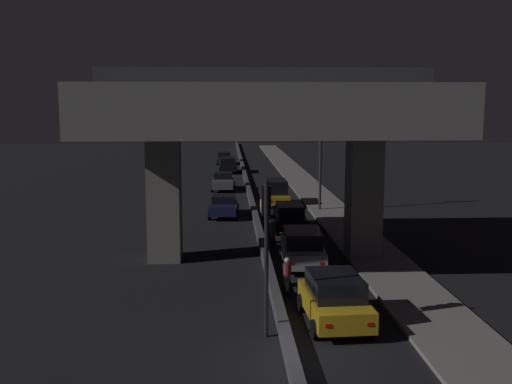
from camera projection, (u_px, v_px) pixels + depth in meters
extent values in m
plane|color=black|center=(291.00, 364.00, 17.46)|extent=(200.00, 200.00, 0.00)
cube|color=#4C4C51|center=(248.00, 189.00, 52.01)|extent=(0.36, 126.00, 0.45)
cube|color=gray|center=(323.00, 203.00, 45.38)|extent=(2.94, 126.00, 0.16)
cube|color=gray|center=(164.00, 197.00, 28.73)|extent=(1.54, 1.73, 6.12)
cube|color=gray|center=(364.00, 196.00, 29.19)|extent=(1.54, 1.73, 6.12)
cube|color=gray|center=(265.00, 110.00, 28.35)|extent=(15.97, 12.09, 2.19)
cube|color=#333335|center=(265.00, 77.00, 28.13)|extent=(15.97, 0.40, 0.90)
cylinder|color=black|center=(266.00, 260.00, 19.11)|extent=(0.14, 0.14, 5.13)
cube|color=black|center=(266.00, 201.00, 19.01)|extent=(0.30, 0.28, 0.95)
sphere|color=red|center=(266.00, 191.00, 19.11)|extent=(0.18, 0.18, 0.18)
sphere|color=black|center=(266.00, 200.00, 19.16)|extent=(0.18, 0.18, 0.18)
sphere|color=black|center=(266.00, 209.00, 19.20)|extent=(0.18, 0.18, 0.18)
cylinder|color=#2D2D30|center=(321.00, 151.00, 41.68)|extent=(0.18, 0.18, 8.57)
cylinder|color=#2D2D30|center=(307.00, 91.00, 41.03)|extent=(1.97, 0.10, 0.10)
ellipsoid|color=#F2B759|center=(293.00, 92.00, 41.00)|extent=(0.56, 0.32, 0.24)
cube|color=gold|center=(334.00, 305.00, 20.55)|extent=(2.08, 4.08, 0.70)
cube|color=black|center=(335.00, 285.00, 20.45)|extent=(1.78, 2.47, 0.71)
cylinder|color=black|center=(301.00, 303.00, 21.81)|extent=(0.23, 0.66, 0.65)
cylinder|color=black|center=(351.00, 301.00, 21.99)|extent=(0.23, 0.66, 0.65)
cylinder|color=black|center=(315.00, 330.00, 19.21)|extent=(0.23, 0.66, 0.65)
cylinder|color=black|center=(371.00, 327.00, 19.39)|extent=(0.23, 0.66, 0.65)
cube|color=red|center=(328.00, 326.00, 18.51)|extent=(0.18, 0.04, 0.11)
cube|color=red|center=(370.00, 324.00, 18.63)|extent=(0.18, 0.04, 0.11)
cube|color=gray|center=(302.00, 252.00, 28.05)|extent=(2.07, 4.41, 0.69)
cube|color=black|center=(303.00, 237.00, 27.95)|extent=(1.76, 2.67, 0.70)
cylinder|color=black|center=(281.00, 252.00, 29.51)|extent=(0.23, 0.60, 0.59)
cylinder|color=black|center=(319.00, 252.00, 29.52)|extent=(0.23, 0.60, 0.59)
cylinder|color=black|center=(284.00, 267.00, 26.69)|extent=(0.23, 0.60, 0.59)
cylinder|color=black|center=(325.00, 267.00, 26.69)|extent=(0.23, 0.60, 0.59)
cube|color=red|center=(291.00, 263.00, 25.90)|extent=(0.18, 0.04, 0.11)
cube|color=red|center=(322.00, 263.00, 25.90)|extent=(0.18, 0.04, 0.11)
cube|color=black|center=(290.00, 219.00, 35.84)|extent=(1.77, 4.23, 0.63)
cube|color=black|center=(290.00, 209.00, 35.75)|extent=(1.55, 2.54, 0.63)
cylinder|color=black|center=(274.00, 220.00, 37.23)|extent=(0.20, 0.69, 0.68)
cylinder|color=black|center=(301.00, 220.00, 37.30)|extent=(0.20, 0.69, 0.68)
cylinder|color=black|center=(277.00, 230.00, 34.48)|extent=(0.20, 0.69, 0.68)
cylinder|color=black|center=(307.00, 229.00, 34.55)|extent=(0.20, 0.69, 0.68)
cube|color=red|center=(282.00, 226.00, 33.72)|extent=(0.18, 0.03, 0.11)
cube|color=red|center=(304.00, 226.00, 33.77)|extent=(0.18, 0.03, 0.11)
cube|color=gold|center=(276.00, 197.00, 44.70)|extent=(1.69, 4.18, 0.60)
cube|color=black|center=(276.00, 186.00, 44.69)|extent=(1.48, 3.01, 0.98)
cylinder|color=black|center=(264.00, 198.00, 46.06)|extent=(0.21, 0.65, 0.65)
cylinder|color=black|center=(285.00, 198.00, 46.15)|extent=(0.21, 0.65, 0.65)
cylinder|color=black|center=(267.00, 204.00, 43.35)|extent=(0.21, 0.65, 0.65)
cylinder|color=black|center=(289.00, 204.00, 43.44)|extent=(0.21, 0.65, 0.65)
cube|color=red|center=(271.00, 201.00, 42.60)|extent=(0.18, 0.03, 0.11)
cube|color=red|center=(287.00, 201.00, 42.67)|extent=(0.18, 0.03, 0.11)
cube|color=#141938|center=(224.00, 207.00, 40.36)|extent=(1.96, 4.21, 0.60)
cube|color=black|center=(224.00, 199.00, 40.39)|extent=(1.63, 1.72, 0.49)
cylinder|color=black|center=(236.00, 215.00, 39.06)|extent=(0.23, 0.65, 0.64)
cylinder|color=black|center=(210.00, 215.00, 39.06)|extent=(0.23, 0.65, 0.64)
cylinder|color=black|center=(237.00, 208.00, 41.76)|extent=(0.23, 0.65, 0.64)
cylinder|color=black|center=(213.00, 208.00, 41.75)|extent=(0.23, 0.65, 0.64)
cube|color=white|center=(234.00, 203.00, 42.43)|extent=(0.18, 0.04, 0.11)
cube|color=white|center=(217.00, 203.00, 42.43)|extent=(0.18, 0.04, 0.11)
cube|color=#515459|center=(223.00, 183.00, 52.71)|extent=(1.97, 4.35, 0.69)
cube|color=black|center=(223.00, 176.00, 52.73)|extent=(1.66, 1.77, 0.54)
cylinder|color=black|center=(233.00, 189.00, 51.37)|extent=(0.22, 0.63, 0.62)
cylinder|color=black|center=(212.00, 189.00, 51.35)|extent=(0.22, 0.63, 0.62)
cylinder|color=black|center=(234.00, 184.00, 54.17)|extent=(0.22, 0.63, 0.62)
cylinder|color=black|center=(214.00, 184.00, 54.15)|extent=(0.22, 0.63, 0.62)
cube|color=white|center=(231.00, 181.00, 54.86)|extent=(0.18, 0.04, 0.11)
cube|color=white|center=(218.00, 181.00, 54.85)|extent=(0.18, 0.04, 0.11)
cube|color=black|center=(228.00, 167.00, 66.28)|extent=(1.86, 4.67, 0.56)
cube|color=black|center=(228.00, 161.00, 66.07)|extent=(1.63, 3.37, 0.81)
cylinder|color=black|center=(236.00, 171.00, 64.84)|extent=(0.21, 0.67, 0.67)
cylinder|color=black|center=(220.00, 171.00, 64.77)|extent=(0.21, 0.67, 0.67)
cylinder|color=black|center=(236.00, 168.00, 67.88)|extent=(0.21, 0.67, 0.67)
cylinder|color=black|center=(221.00, 168.00, 67.81)|extent=(0.21, 0.67, 0.67)
cube|color=white|center=(234.00, 166.00, 68.63)|extent=(0.18, 0.03, 0.11)
cube|color=white|center=(223.00, 166.00, 68.58)|extent=(0.18, 0.03, 0.11)
cube|color=black|center=(224.00, 159.00, 75.54)|extent=(1.76, 4.05, 0.59)
cube|color=black|center=(224.00, 154.00, 75.46)|extent=(1.52, 2.44, 0.62)
cylinder|color=black|center=(231.00, 162.00, 74.30)|extent=(0.21, 0.66, 0.66)
cylinder|color=black|center=(218.00, 163.00, 74.25)|extent=(0.21, 0.66, 0.66)
cylinder|color=black|center=(231.00, 160.00, 76.92)|extent=(0.21, 0.66, 0.66)
cylinder|color=black|center=(218.00, 161.00, 76.88)|extent=(0.21, 0.66, 0.66)
cube|color=white|center=(229.00, 158.00, 77.57)|extent=(0.18, 0.03, 0.11)
cube|color=white|center=(220.00, 158.00, 77.54)|extent=(0.18, 0.03, 0.11)
cylinder|color=black|center=(287.00, 279.00, 24.90)|extent=(0.12, 0.58, 0.57)
cylinder|color=black|center=(288.00, 289.00, 23.61)|extent=(0.14, 0.58, 0.57)
cube|color=black|center=(287.00, 278.00, 24.22)|extent=(0.31, 1.00, 0.32)
cylinder|color=maroon|center=(287.00, 269.00, 24.16)|extent=(0.34, 0.34, 0.48)
sphere|color=silver|center=(287.00, 260.00, 24.11)|extent=(0.24, 0.24, 0.24)
cube|color=red|center=(288.00, 284.00, 23.53)|extent=(0.08, 0.04, 0.08)
cylinder|color=black|center=(273.00, 238.00, 32.73)|extent=(0.12, 0.54, 0.53)
cylinder|color=black|center=(273.00, 243.00, 31.46)|extent=(0.14, 0.54, 0.53)
cube|color=maroon|center=(273.00, 236.00, 32.07)|extent=(0.31, 0.99, 0.32)
cylinder|color=#3F3F44|center=(273.00, 228.00, 32.00)|extent=(0.34, 0.34, 0.57)
sphere|color=silver|center=(273.00, 221.00, 31.94)|extent=(0.24, 0.24, 0.24)
cube|color=red|center=(273.00, 239.00, 31.38)|extent=(0.08, 0.04, 0.08)
cylinder|color=black|center=(262.00, 211.00, 40.46)|extent=(0.08, 0.62, 0.62)
cylinder|color=black|center=(263.00, 215.00, 39.28)|extent=(0.10, 0.62, 0.62)
cube|color=silver|center=(263.00, 210.00, 39.84)|extent=(0.24, 0.91, 0.32)
cylinder|color=beige|center=(263.00, 203.00, 39.77)|extent=(0.32, 0.32, 0.56)
sphere|color=#B21919|center=(263.00, 197.00, 39.72)|extent=(0.24, 0.24, 0.24)
cube|color=red|center=(263.00, 212.00, 39.20)|extent=(0.08, 0.03, 0.08)
cylinder|color=black|center=(376.00, 243.00, 30.10)|extent=(0.27, 0.27, 0.84)
cylinder|color=beige|center=(376.00, 228.00, 29.99)|extent=(0.32, 0.32, 0.70)
sphere|color=tan|center=(376.00, 219.00, 29.92)|extent=(0.23, 0.23, 0.23)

